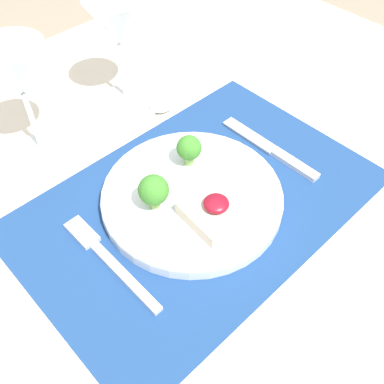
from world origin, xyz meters
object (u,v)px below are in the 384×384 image
at_px(wine_glass_near, 117,26).
at_px(wine_glass_far, 17,75).
at_px(dinner_plate, 192,195).
at_px(spoon, 152,111).
at_px(knife, 275,152).
at_px(fork, 105,256).

height_order(wine_glass_near, wine_glass_far, wine_glass_far).
bearing_deg(dinner_plate, spoon, 65.25).
xyz_separation_m(spoon, wine_glass_far, (-0.18, 0.05, 0.13)).
relative_size(dinner_plate, spoon, 1.51).
bearing_deg(spoon, wine_glass_far, 165.29).
height_order(dinner_plate, spoon, dinner_plate).
bearing_deg(knife, dinner_plate, 174.27).
bearing_deg(wine_glass_far, fork, -101.76).
bearing_deg(knife, wine_glass_far, 134.73).
height_order(fork, wine_glass_near, wine_glass_near).
relative_size(spoon, wine_glass_near, 0.93).
bearing_deg(fork, dinner_plate, -3.90).
height_order(knife, spoon, spoon).
distance_m(spoon, wine_glass_far, 0.23).
relative_size(fork, wine_glass_near, 1.01).
bearing_deg(fork, knife, -5.18).
height_order(fork, knife, knife).
xyz_separation_m(spoon, wine_glass_near, (-0.00, 0.07, 0.13)).
bearing_deg(wine_glass_near, knife, -74.12).
distance_m(dinner_plate, wine_glass_near, 0.30).
bearing_deg(dinner_plate, wine_glass_far, 111.10).
xyz_separation_m(wine_glass_near, wine_glass_far, (-0.18, -0.01, 0.00)).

